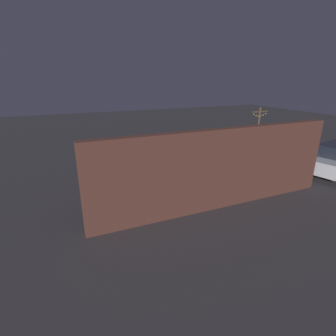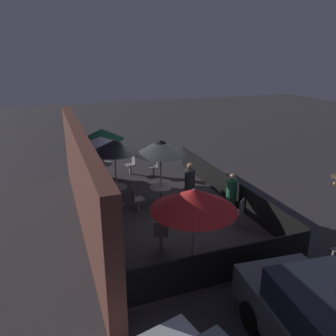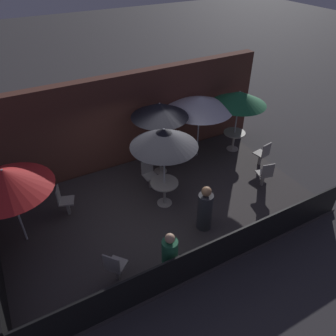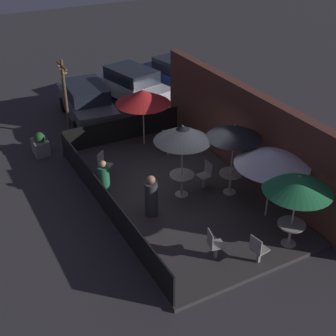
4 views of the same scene
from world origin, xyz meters
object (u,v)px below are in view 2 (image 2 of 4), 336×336
at_px(patio_umbrella_3, 100,142).
at_px(patio_umbrella_1, 114,146).
at_px(dining_table_1, 117,191).
at_px(patio_chair_4, 155,166).
at_px(patio_umbrella_4, 194,200).
at_px(patio_chair_0, 136,198).
at_px(dining_table_2, 161,191).
at_px(patio_chair_2, 131,164).
at_px(patio_chair_3, 161,233).
at_px(patron_1, 190,182).
at_px(patron_0, 231,194).
at_px(patio_chair_1, 238,211).
at_px(patio_umbrella_2, 161,147).
at_px(patio_umbrella_0, 102,134).
at_px(dining_table_0, 104,167).

bearing_deg(patio_umbrella_3, patio_umbrella_1, -171.66).
bearing_deg(dining_table_1, patio_chair_4, -42.57).
xyz_separation_m(patio_umbrella_4, patio_chair_0, (3.78, 0.44, -1.49)).
xyz_separation_m(dining_table_2, patio_chair_2, (3.81, 0.12, -0.13)).
bearing_deg(patio_chair_3, patio_chair_4, 2.54).
bearing_deg(patron_1, patron_0, 63.72).
xyz_separation_m(patio_chair_1, patron_1, (2.70, 0.47, 0.09)).
distance_m(patio_umbrella_1, patio_chair_4, 3.76).
xyz_separation_m(dining_table_1, patron_1, (-0.15, -2.81, 0.03)).
relative_size(patio_chair_0, patio_chair_3, 0.96).
distance_m(patio_umbrella_2, patio_umbrella_3, 2.80).
bearing_deg(patio_umbrella_1, patio_chair_2, -22.96).
relative_size(patio_chair_0, patron_0, 0.67).
distance_m(patio_umbrella_2, patio_chair_1, 3.34).
bearing_deg(patio_umbrella_4, patio_umbrella_3, 11.30).
relative_size(patio_umbrella_0, patio_chair_2, 2.50).
distance_m(patio_chair_0, patio_chair_3, 2.61).
relative_size(dining_table_0, patio_chair_4, 0.85).
bearing_deg(dining_table_1, patio_umbrella_3, 8.34).
distance_m(patio_umbrella_2, patio_chair_4, 3.63).
bearing_deg(patio_chair_0, patio_chair_2, 75.83).
bearing_deg(patio_umbrella_0, dining_table_0, -90.00).
height_order(dining_table_0, patron_0, patron_0).
bearing_deg(patio_umbrella_3, patron_1, -119.75).
bearing_deg(patio_chair_1, patron_0, -60.45).
height_order(patio_umbrella_2, dining_table_2, patio_umbrella_2).
bearing_deg(patio_chair_4, patio_chair_2, -25.25).
distance_m(patio_chair_4, patron_0, 4.41).
relative_size(patio_umbrella_1, patio_chair_4, 2.72).
distance_m(patio_umbrella_3, patio_chair_2, 2.71).
distance_m(patio_umbrella_1, patio_umbrella_4, 4.56).
bearing_deg(patio_chair_2, patio_chair_0, 69.21).
bearing_deg(dining_table_0, patio_chair_3, -175.45).
xyz_separation_m(dining_table_2, patio_chair_4, (3.09, -0.79, -0.12)).
bearing_deg(patio_chair_2, patio_umbrella_3, 36.22).
relative_size(dining_table_1, patio_chair_2, 0.86).
bearing_deg(patio_umbrella_2, patio_umbrella_0, 21.42).
relative_size(patio_umbrella_3, patio_chair_4, 2.47).
xyz_separation_m(dining_table_1, patio_chair_1, (-2.85, -3.28, -0.06)).
distance_m(patio_umbrella_4, patron_1, 4.87).
bearing_deg(patron_1, dining_table_0, -105.20).
xyz_separation_m(patio_umbrella_3, patron_0, (-3.29, -3.95, -1.41)).
bearing_deg(patio_chair_1, patio_chair_4, -28.37).
xyz_separation_m(patio_umbrella_2, patio_chair_0, (-0.04, 0.93, -1.75)).
bearing_deg(patio_umbrella_1, patron_0, -114.64).
distance_m(patio_chair_2, patio_chair_4, 1.16).
xyz_separation_m(patio_umbrella_0, patio_umbrella_1, (-2.97, 0.05, 0.22)).
distance_m(patio_umbrella_2, patio_chair_3, 3.29).
bearing_deg(patio_umbrella_0, patio_umbrella_4, -172.91).
bearing_deg(patron_0, patio_umbrella_1, -140.52).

